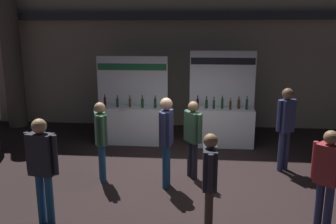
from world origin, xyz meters
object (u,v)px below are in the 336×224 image
Objects in this scene: visitor_7 at (193,133)px; exhibitor_booth_1 at (222,122)px; visitor_4 at (210,175)px; visitor_6 at (286,122)px; exhibitor_booth_0 at (131,121)px; visitor_9 at (101,135)px; visitor_0 at (166,135)px; visitor_5 at (42,162)px; visitor_1 at (327,173)px.

exhibitor_booth_1 is at bearing -51.33° from visitor_7.
visitor_6 is at bearing -32.59° from visitor_4.
exhibitor_booth_0 is at bearing 4.00° from visitor_7.
visitor_0 is at bearing -119.60° from visitor_9.
exhibitor_booth_0 is at bearing -56.62° from visitor_6.
visitor_0 is 1.36m from visitor_9.
exhibitor_booth_0 is at bearing -85.23° from visitor_5.
exhibitor_booth_0 is 5.62m from visitor_1.
visitor_9 is (-3.91, 1.52, 0.03)m from visitor_1.
visitor_5 is 1.05× the size of visitor_9.
visitor_1 is 0.87× the size of visitor_6.
visitor_4 is 2.77m from visitor_9.
exhibitor_booth_1 is 3.67m from visitor_9.
exhibitor_booth_0 is 4.13m from visitor_6.
visitor_9 is at bearing 20.70° from visitor_1.
visitor_9 is at bearing 90.69° from visitor_0.
visitor_9 is (-0.11, -2.60, 0.38)m from exhibitor_booth_0.
exhibitor_booth_0 is 1.43× the size of visitor_7.
visitor_6 is (3.73, -1.69, 0.50)m from exhibitor_booth_0.
visitor_1 is at bearing -47.34° from exhibitor_booth_0.
visitor_0 reaches higher than visitor_1.
exhibitor_booth_1 is at bearing -85.29° from visitor_6.
visitor_0 is at bearing -8.76° from visitor_6.
visitor_9 is (-3.84, -0.91, -0.12)m from visitor_6.
visitor_6 is at bearing -53.08° from exhibitor_booth_1.
visitor_1 is 0.93× the size of visitor_5.
visitor_6 is at bearing -24.41° from exhibitor_booth_0.
visitor_0 is at bearing 26.49° from visitor_4.
exhibitor_booth_0 is 2.63m from visitor_9.
visitor_0 is at bearing 14.22° from visitor_1.
visitor_1 is at bearing -133.59° from visitor_9.
visitor_5 is at bearing 44.52° from visitor_1.
visitor_0 is 1.78m from visitor_4.
visitor_9 is at bearing -92.67° from visitor_5.
exhibitor_booth_1 reaches higher than visitor_9.
visitor_0 is at bearing -113.96° from exhibitor_booth_1.
visitor_0 is 1.11× the size of visitor_1.
visitor_0 is 1.10× the size of visitor_7.
exhibitor_booth_1 reaches higher than exhibitor_booth_0.
exhibitor_booth_1 is 1.53× the size of visitor_7.
visitor_0 is at bearing -65.99° from exhibitor_booth_0.
visitor_5 is (-1.80, -1.54, -0.03)m from visitor_0.
visitor_9 is (-1.34, 0.17, -0.09)m from visitor_0.
visitor_9 reaches higher than visitor_4.
visitor_6 is at bearing -98.95° from visitor_9.
exhibitor_booth_0 is 1.46× the size of visitor_1.
visitor_5 reaches higher than visitor_4.
visitor_6 reaches higher than visitor_4.
visitor_0 is 2.90m from visitor_1.
exhibitor_booth_1 reaches higher than visitor_0.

